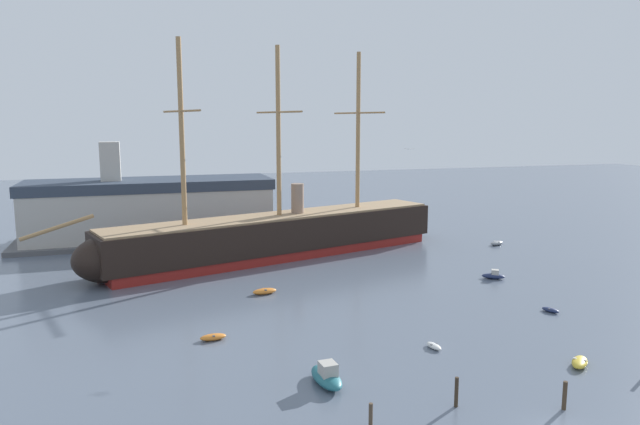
# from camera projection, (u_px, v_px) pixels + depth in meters

# --- Properties ---
(tall_ship) EXTENTS (63.87, 24.28, 31.55)m
(tall_ship) POSITION_uv_depth(u_px,v_px,m) (280.00, 235.00, 88.74)
(tall_ship) COLOR maroon
(tall_ship) RESTS_ON ground
(motorboat_foreground_left) EXTENTS (2.21, 4.68, 1.91)m
(motorboat_foreground_left) POSITION_uv_depth(u_px,v_px,m) (327.00, 376.00, 45.86)
(motorboat_foreground_left) COLOR #236670
(motorboat_foreground_left) RESTS_ON ground
(dinghy_foreground_right) EXTENTS (2.90, 2.78, 0.66)m
(dinghy_foreground_right) POSITION_uv_depth(u_px,v_px,m) (580.00, 362.00, 49.37)
(dinghy_foreground_right) COLOR gold
(dinghy_foreground_right) RESTS_ON ground
(dinghy_near_centre) EXTENTS (1.06, 2.00, 0.45)m
(dinghy_near_centre) POSITION_uv_depth(u_px,v_px,m) (434.00, 346.00, 53.19)
(dinghy_near_centre) COLOR silver
(dinghy_near_centre) RESTS_ON ground
(dinghy_mid_left) EXTENTS (2.55, 1.24, 0.59)m
(dinghy_mid_left) POSITION_uv_depth(u_px,v_px,m) (213.00, 337.00, 55.23)
(dinghy_mid_left) COLOR orange
(dinghy_mid_left) RESTS_ON ground
(dinghy_mid_right) EXTENTS (1.51, 2.13, 0.46)m
(dinghy_mid_right) POSITION_uv_depth(u_px,v_px,m) (551.00, 310.00, 63.36)
(dinghy_mid_right) COLOR #1E284C
(dinghy_mid_right) RESTS_ON ground
(dinghy_alongside_bow) EXTENTS (3.08, 1.62, 0.70)m
(dinghy_alongside_bow) POSITION_uv_depth(u_px,v_px,m) (265.00, 291.00, 69.95)
(dinghy_alongside_bow) COLOR orange
(dinghy_alongside_bow) RESTS_ON ground
(motorboat_alongside_stern) EXTENTS (3.16, 2.59, 1.24)m
(motorboat_alongside_stern) POSITION_uv_depth(u_px,v_px,m) (494.00, 276.00, 76.72)
(motorboat_alongside_stern) COLOR #1E284C
(motorboat_alongside_stern) RESTS_ON ground
(dinghy_far_right) EXTENTS (3.16, 2.20, 0.69)m
(dinghy_far_right) POSITION_uv_depth(u_px,v_px,m) (497.00, 243.00, 97.62)
(dinghy_far_right) COLOR gray
(dinghy_far_right) RESTS_ON ground
(mooring_piling_nearest) EXTENTS (0.31, 0.31, 2.14)m
(mooring_piling_nearest) POSITION_uv_depth(u_px,v_px,m) (565.00, 396.00, 41.78)
(mooring_piling_nearest) COLOR #423323
(mooring_piling_nearest) RESTS_ON ground
(mooring_piling_left_pair) EXTENTS (0.28, 0.28, 1.69)m
(mooring_piling_left_pair) POSITION_uv_depth(u_px,v_px,m) (371.00, 415.00, 39.45)
(mooring_piling_left_pair) COLOR #4C3D2D
(mooring_piling_left_pair) RESTS_ON ground
(mooring_piling_right_pair) EXTENTS (0.28, 0.28, 2.27)m
(mooring_piling_right_pair) POSITION_uv_depth(u_px,v_px,m) (456.00, 392.00, 42.18)
(mooring_piling_right_pair) COLOR #382B1E
(mooring_piling_right_pair) RESTS_ON ground
(dockside_warehouse_left) EXTENTS (44.60, 15.26, 17.18)m
(dockside_warehouse_left) POSITION_uv_depth(u_px,v_px,m) (151.00, 210.00, 101.18)
(dockside_warehouse_left) COLOR #565659
(dockside_warehouse_left) RESTS_ON ground
(seagull_in_flight) EXTENTS (1.15, 0.67, 0.14)m
(seagull_in_flight) POSITION_uv_depth(u_px,v_px,m) (409.00, 149.00, 70.19)
(seagull_in_flight) COLOR silver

